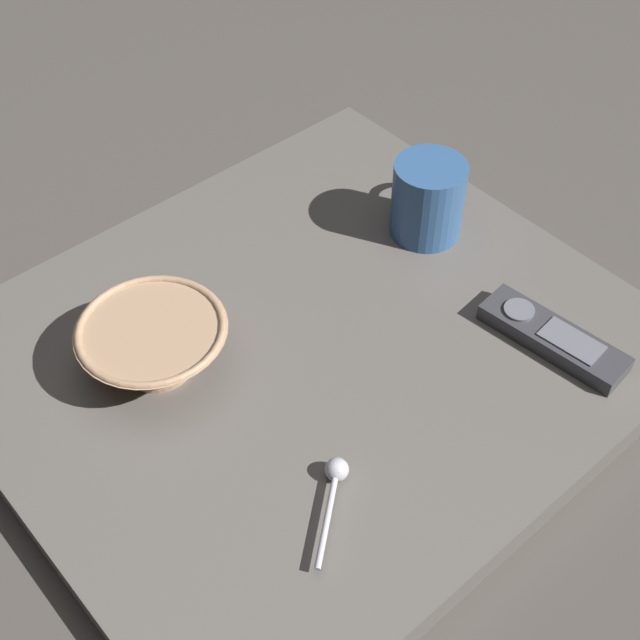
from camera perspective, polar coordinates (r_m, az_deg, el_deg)
name	(u,v)px	position (r m, az deg, el deg)	size (l,w,h in m)	color
ground_plane	(308,364)	(0.98, -0.80, -2.87)	(6.00, 6.00, 0.00)	#47423D
table	(308,354)	(0.97, -0.81, -2.18)	(0.67, 0.60, 0.04)	#5B5651
cereal_bowl	(154,344)	(0.92, -10.64, -1.53)	(0.16, 0.16, 0.06)	tan
coffee_mug	(428,198)	(1.06, 6.99, 7.79)	(0.11, 0.09, 0.10)	#33598C
teaspoon	(335,480)	(0.83, 0.95, -10.29)	(0.09, 0.08, 0.02)	silver
tv_remote_near	(553,337)	(0.97, 14.75, -1.09)	(0.07, 0.17, 0.02)	#38383D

